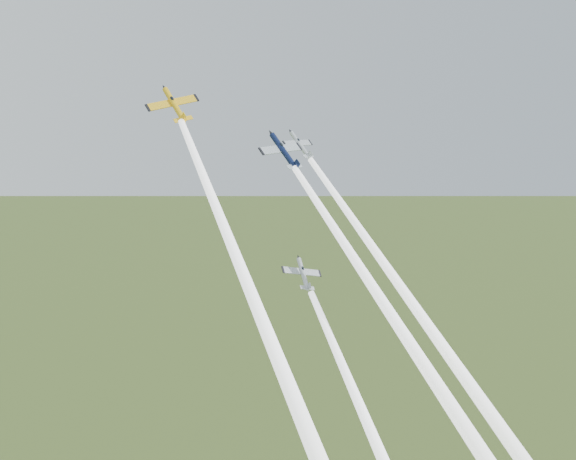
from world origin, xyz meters
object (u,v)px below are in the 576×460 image
object	(u,v)px
plane_navy	(283,151)
plane_silver_right	(300,145)
plane_silver_low	(303,274)
plane_yellow	(174,105)

from	to	relation	value
plane_navy	plane_silver_right	bearing A→B (deg)	29.95
plane_silver_low	plane_silver_right	bearing A→B (deg)	59.88
plane_yellow	plane_navy	xyz separation A→B (m)	(14.70, -6.87, -6.86)
plane_yellow	plane_silver_right	bearing A→B (deg)	6.27
plane_silver_low	plane_navy	bearing A→B (deg)	86.33
plane_navy	plane_silver_low	size ratio (longest dim) A/B	1.26
plane_yellow	plane_navy	size ratio (longest dim) A/B	0.95
plane_yellow	plane_navy	bearing A→B (deg)	-19.41
plane_navy	plane_silver_low	bearing A→B (deg)	-109.37
plane_yellow	plane_silver_low	xyz separation A→B (m)	(13.48, -13.10, -24.64)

